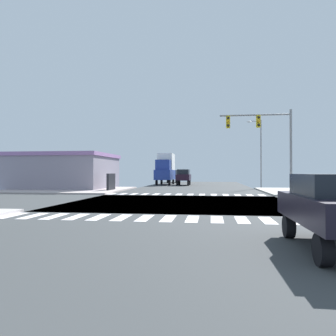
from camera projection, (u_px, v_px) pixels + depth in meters
ground at (179, 203)px, 20.66m from camera, size 90.00×90.00×0.05m
sidewalk_corner_ne at (327, 192)px, 30.83m from camera, size 12.00×12.00×0.14m
sidewalk_corner_nw at (69, 190)px, 34.27m from camera, size 12.00×12.00×0.14m
crosswalk_near at (156, 218)px, 13.45m from camera, size 13.50×2.00×0.01m
crosswalk_far at (185, 194)px, 27.92m from camera, size 13.50×2.00×0.01m
traffic_signal_mast at (264, 133)px, 26.82m from camera, size 5.89×0.55×7.12m
street_lamp at (259, 148)px, 39.57m from camera, size 1.78×0.32×8.33m
bank_building at (49, 171)px, 37.50m from camera, size 15.96×9.46×4.06m
suv_nearside_1 at (173, 175)px, 59.99m from camera, size 1.96×4.60×2.34m
suv_farside_2 at (184, 176)px, 47.78m from camera, size 1.96×4.60×2.34m
box_truck_leading_1 at (165, 168)px, 50.15m from camera, size 2.40×7.20×4.85m
sedan_trailing_3 at (333, 205)px, 7.95m from camera, size 1.80×4.30×1.88m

